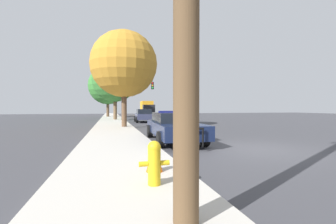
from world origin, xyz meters
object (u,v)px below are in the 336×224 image
at_px(fire_hydrant, 154,161).
at_px(car_background_midblock, 144,115).
at_px(traffic_cone, 154,158).
at_px(box_truck, 147,108).
at_px(tree_sidewalk_near, 124,64).
at_px(tree_sidewalk_far, 108,85).
at_px(traffic_light, 135,92).
at_px(tree_sidewalk_mid, 115,80).
at_px(police_car, 174,126).

xyz_separation_m(fire_hydrant, car_background_midblock, (2.80, 20.39, 0.19)).
relative_size(fire_hydrant, traffic_cone, 1.35).
relative_size(box_truck, traffic_cone, 12.09).
distance_m(tree_sidewalk_near, tree_sidewalk_far, 20.71).
xyz_separation_m(traffic_light, tree_sidewalk_mid, (-2.37, 1.53, 1.56)).
bearing_deg(police_car, tree_sidewalk_mid, -80.51).
height_order(traffic_light, traffic_cone, traffic_light).
distance_m(traffic_light, tree_sidewalk_mid, 3.23).
relative_size(fire_hydrant, tree_sidewalk_far, 0.10).
relative_size(police_car, fire_hydrant, 6.45).
xyz_separation_m(traffic_light, tree_sidewalk_far, (-3.35, 10.85, 1.70)).
bearing_deg(traffic_light, traffic_cone, -95.16).
height_order(car_background_midblock, tree_sidewalk_near, tree_sidewalk_near).
xyz_separation_m(traffic_light, traffic_cone, (-2.02, -22.44, -3.12)).
bearing_deg(tree_sidewalk_mid, tree_sidewalk_far, 95.97).
bearing_deg(tree_sidewalk_mid, traffic_cone, -89.17).
relative_size(police_car, traffic_cone, 8.67).
height_order(tree_sidewalk_near, traffic_cone, tree_sidewalk_near).
xyz_separation_m(box_truck, traffic_cone, (-6.72, -42.72, -1.19)).
xyz_separation_m(box_truck, tree_sidewalk_near, (-6.63, -30.08, 3.31)).
bearing_deg(tree_sidewalk_mid, fire_hydrant, -89.60).
height_order(fire_hydrant, tree_sidewalk_near, tree_sidewalk_near).
relative_size(police_car, box_truck, 0.72).
xyz_separation_m(police_car, fire_hydrant, (-2.11, -6.06, -0.16)).
relative_size(car_background_midblock, box_truck, 0.54).
relative_size(traffic_light, tree_sidewalk_near, 0.65).
distance_m(box_truck, traffic_cone, 43.26).
bearing_deg(tree_sidewalk_far, traffic_light, -72.87).
xyz_separation_m(tree_sidewalk_near, traffic_cone, (-0.09, -12.63, -4.50)).
height_order(tree_sidewalk_near, tree_sidewalk_far, tree_sidewalk_far).
bearing_deg(police_car, fire_hydrant, 73.39).
xyz_separation_m(car_background_midblock, box_truck, (4.10, 23.19, 0.88)).
bearing_deg(tree_sidewalk_far, tree_sidewalk_near, -86.10).
relative_size(police_car, tree_sidewalk_mid, 0.69).
bearing_deg(police_car, traffic_light, -87.74).
distance_m(traffic_light, traffic_cone, 22.74).
relative_size(car_background_midblock, traffic_cone, 6.48).
xyz_separation_m(fire_hydrant, tree_sidewalk_near, (0.26, 13.50, 4.37)).
distance_m(tree_sidewalk_far, traffic_cone, 33.66).
distance_m(fire_hydrant, tree_sidewalk_far, 34.50).
bearing_deg(box_truck, car_background_midblock, 82.32).
distance_m(box_truck, tree_sidewalk_mid, 20.34).
relative_size(police_car, traffic_light, 1.11).
xyz_separation_m(police_car, tree_sidewalk_mid, (-2.28, 18.77, 4.39)).
relative_size(police_car, tree_sidewalk_far, 0.65).
distance_m(tree_sidewalk_near, tree_sidewalk_mid, 11.34).
height_order(traffic_light, tree_sidewalk_far, tree_sidewalk_far).
xyz_separation_m(box_truck, tree_sidewalk_mid, (-7.07, -18.75, 3.49)).
bearing_deg(police_car, tree_sidewalk_far, -80.83).
bearing_deg(car_background_midblock, tree_sidewalk_near, -108.05).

